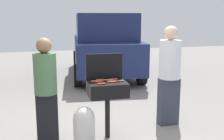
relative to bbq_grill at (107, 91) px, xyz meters
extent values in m
plane|color=gray|center=(-0.16, -0.06, -0.77)|extent=(24.00, 24.00, 0.00)
cylinder|color=black|center=(0.00, 0.00, -0.42)|extent=(0.08, 0.08, 0.69)
cube|color=black|center=(0.00, 0.00, 0.03)|extent=(0.60, 0.44, 0.22)
cube|color=black|center=(0.00, 0.22, 0.35)|extent=(0.60, 0.05, 0.42)
cylinder|color=#AD4228|center=(-0.08, 0.14, 0.16)|extent=(0.13, 0.04, 0.03)
cylinder|color=#AD4228|center=(0.05, -0.05, 0.16)|extent=(0.13, 0.03, 0.03)
cylinder|color=#AD4228|center=(0.13, 0.12, 0.16)|extent=(0.13, 0.03, 0.03)
cylinder|color=#B74C33|center=(-0.12, -0.13, 0.16)|extent=(0.13, 0.03, 0.03)
cylinder|color=#B74C33|center=(-0.12, 0.02, 0.16)|extent=(0.13, 0.03, 0.03)
cylinder|color=#B74C33|center=(-0.18, 0.06, 0.16)|extent=(0.13, 0.03, 0.03)
cylinder|color=#C6593D|center=(0.19, -0.02, 0.16)|extent=(0.13, 0.03, 0.03)
cylinder|color=#C6593D|center=(0.04, 0.09, 0.16)|extent=(0.13, 0.03, 0.03)
cylinder|color=#B74C33|center=(0.08, 0.01, 0.16)|extent=(0.13, 0.03, 0.03)
cylinder|color=silver|center=(-0.41, -0.22, -0.54)|extent=(0.32, 0.32, 0.46)
sphere|color=silver|center=(-0.41, -0.22, -0.31)|extent=(0.31, 0.31, 0.31)
cube|color=black|center=(-0.93, 0.08, -0.38)|extent=(0.32, 0.18, 0.77)
cylinder|color=#4C724C|center=(-0.93, 0.08, 0.31)|extent=(0.34, 0.34, 0.61)
sphere|color=#936B4C|center=(-0.93, 0.08, 0.73)|extent=(0.23, 0.23, 0.23)
cube|color=#333847|center=(1.19, 0.27, -0.34)|extent=(0.35, 0.19, 0.85)
cylinder|color=silver|center=(1.19, 0.27, 0.41)|extent=(0.37, 0.37, 0.67)
sphere|color=beige|center=(1.19, 0.27, 0.87)|extent=(0.25, 0.25, 0.25)
cube|color=navy|center=(1.06, 4.80, 0.00)|extent=(2.40, 4.59, 0.90)
cube|color=navy|center=(1.04, 4.60, 0.85)|extent=(2.05, 2.79, 0.80)
cylinder|color=black|center=(1.78, 3.17, -0.45)|extent=(0.29, 0.66, 0.64)
cylinder|color=black|center=(-0.01, 3.38, -0.45)|extent=(0.29, 0.66, 0.64)
cylinder|color=black|center=(2.14, 6.23, -0.45)|extent=(0.29, 0.66, 0.64)
cylinder|color=black|center=(0.34, 6.44, -0.45)|extent=(0.29, 0.66, 0.64)
camera|label=1|loc=(-0.98, -3.98, 1.13)|focal=43.52mm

